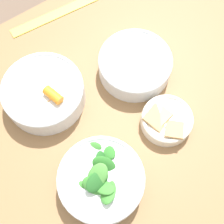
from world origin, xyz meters
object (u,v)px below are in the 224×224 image
Objects in this scene: bowl_greens at (101,180)px; ruler at (55,15)px; bowl_beans_hotdog at (135,65)px; bowl_cookies at (166,120)px; bowl_carrots at (44,93)px.

bowl_greens reaches higher than ruler.
bowl_beans_hotdog is (0.23, 0.19, -0.01)m from bowl_greens.
bowl_beans_hotdog is 0.28m from ruler.
bowl_beans_hotdog reaches higher than bowl_cookies.
ruler is (0.15, 0.46, -0.03)m from bowl_greens.
bowl_greens is at bearing -108.42° from ruler.
bowl_beans_hotdog is 0.70× the size of ruler.
bowl_cookies is 0.46× the size of ruler.
bowl_beans_hotdog is (0.23, -0.06, -0.01)m from bowl_carrots.
bowl_cookies is 0.43m from ruler.
bowl_beans_hotdog is at bearing -73.98° from ruler.
bowl_carrots reaches higher than bowl_cookies.
bowl_beans_hotdog reaches higher than ruler.
bowl_cookies is (0.20, -0.22, -0.01)m from bowl_carrots.
bowl_beans_hotdog is at bearing -14.81° from bowl_carrots.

